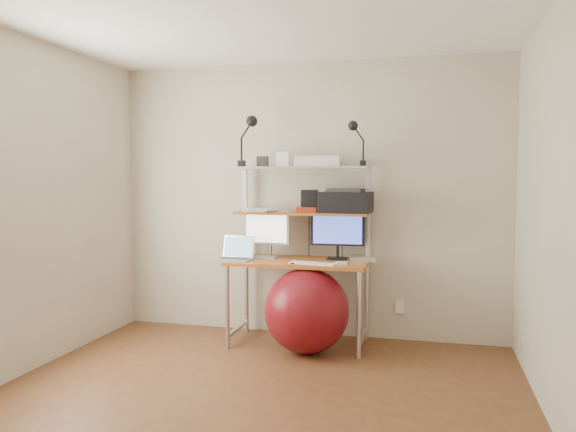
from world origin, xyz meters
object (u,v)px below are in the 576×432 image
(monitor_black, at_px, (338,232))
(exercise_ball, at_px, (307,311))
(monitor_silver, at_px, (267,230))
(printer, at_px, (346,201))
(laptop, at_px, (237,254))

(monitor_black, distance_m, exercise_ball, 0.75)
(monitor_silver, distance_m, printer, 0.75)
(printer, height_order, exercise_ball, printer)
(monitor_black, height_order, exercise_ball, monitor_black)
(printer, distance_m, exercise_ball, 0.99)
(laptop, height_order, exercise_ball, laptop)
(laptop, bearing_deg, monitor_black, 20.74)
(printer, xyz_separation_m, exercise_ball, (-0.27, -0.34, -0.90))
(laptop, relative_size, printer, 0.69)
(exercise_ball, bearing_deg, laptop, 169.06)
(monitor_black, distance_m, laptop, 0.90)
(monitor_silver, height_order, laptop, monitor_silver)
(printer, bearing_deg, monitor_silver, -172.36)
(monitor_silver, distance_m, laptop, 0.34)
(laptop, xyz_separation_m, exercise_ball, (0.65, -0.13, -0.43))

